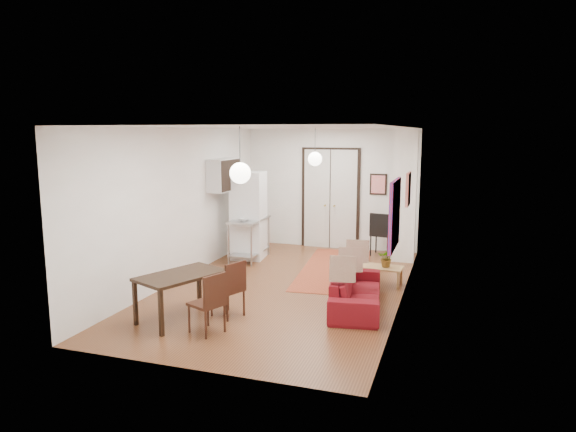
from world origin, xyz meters
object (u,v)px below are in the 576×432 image
(sofa, at_px, (356,290))
(dining_chair_near, at_px, (230,283))
(fridge, at_px, (249,215))
(kitchen_counter, at_px, (249,233))
(coffee_table, at_px, (381,269))
(black_side_chair, at_px, (383,229))
(dining_chair_far, at_px, (209,296))
(dining_table, at_px, (181,279))

(sofa, relative_size, dining_chair_near, 2.20)
(sofa, relative_size, fridge, 1.00)
(sofa, distance_m, kitchen_counter, 3.74)
(coffee_table, relative_size, fridge, 0.41)
(sofa, distance_m, fridge, 3.93)
(black_side_chair, bearing_deg, sofa, 101.21)
(dining_chair_far, distance_m, black_side_chair, 5.69)
(fridge, distance_m, dining_chair_near, 3.66)
(coffee_table, distance_m, dining_chair_near, 3.08)
(dining_chair_far, bearing_deg, dining_table, -90.71)
(dining_table, bearing_deg, black_side_chair, 65.90)
(coffee_table, distance_m, black_side_chair, 2.45)
(kitchen_counter, bearing_deg, black_side_chair, 26.05)
(dining_table, bearing_deg, dining_chair_near, 36.06)
(dining_chair_far, bearing_deg, kitchen_counter, -142.49)
(dining_chair_near, relative_size, dining_chair_far, 1.00)
(black_side_chair, bearing_deg, dining_chair_near, 79.73)
(coffee_table, xyz_separation_m, dining_chair_far, (-2.02, -3.02, 0.21))
(dining_chair_far, relative_size, black_side_chair, 0.88)
(kitchen_counter, height_order, fridge, fridge)
(fridge, bearing_deg, dining_chair_far, -81.40)
(sofa, distance_m, coffee_table, 1.41)
(black_side_chair, bearing_deg, coffee_table, 106.96)
(sofa, height_order, dining_chair_far, dining_chair_far)
(fridge, distance_m, black_side_chair, 3.12)
(dining_chair_near, bearing_deg, kitchen_counter, -139.58)
(fridge, xyz_separation_m, dining_chair_near, (1.11, -3.46, -0.47))
(sofa, height_order, dining_table, dining_table)
(dining_chair_far, bearing_deg, black_side_chair, -174.53)
(coffee_table, bearing_deg, fridge, 159.99)
(coffee_table, bearing_deg, dining_chair_near, -131.09)
(coffee_table, relative_size, kitchen_counter, 0.66)
(sofa, bearing_deg, coffee_table, -16.35)
(fridge, bearing_deg, dining_chair_near, -78.55)
(sofa, relative_size, black_side_chair, 1.94)
(dining_chair_near, bearing_deg, fridge, -139.26)
(dining_chair_near, bearing_deg, sofa, 139.87)
(dining_chair_far, bearing_deg, fridge, -142.11)
(dining_table, bearing_deg, sofa, 29.35)
(sofa, bearing_deg, black_side_chair, -6.41)
(kitchen_counter, bearing_deg, coffee_table, -19.18)
(dining_chair_near, height_order, dining_chair_far, same)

